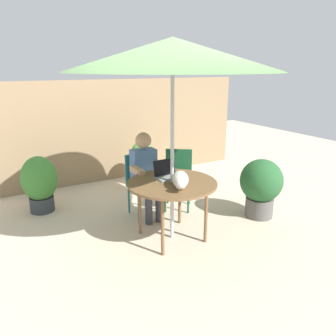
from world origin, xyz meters
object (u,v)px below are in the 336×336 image
(patio_table, at_px, (172,186))
(potted_plant_near_fence, at_px, (40,182))
(person_seated, at_px, (146,171))
(potted_plant_by_chair, at_px, (143,161))
(laptop, at_px, (166,172))
(cat, at_px, (180,180))
(chair_occupied, at_px, (141,179))
(potted_plant_corner, at_px, (261,185))
(chair_empty, at_px, (178,174))
(patio_umbrella, at_px, (173,55))

(patio_table, bearing_deg, potted_plant_near_fence, 127.26)
(person_seated, xyz_separation_m, potted_plant_by_chair, (0.55, 1.25, -0.24))
(laptop, xyz_separation_m, cat, (-0.04, -0.39, 0.02))
(chair_occupied, distance_m, potted_plant_corner, 1.71)
(potted_plant_by_chair, bearing_deg, person_seated, -113.64)
(potted_plant_by_chair, distance_m, potted_plant_corner, 2.22)
(chair_empty, relative_size, person_seated, 0.72)
(laptop, relative_size, potted_plant_near_fence, 0.36)
(chair_occupied, height_order, cat, cat)
(chair_occupied, relative_size, chair_empty, 1.00)
(chair_empty, xyz_separation_m, potted_plant_by_chair, (-0.05, 1.14, -0.07))
(chair_occupied, bearing_deg, cat, -90.28)
(patio_table, relative_size, potted_plant_by_chair, 1.35)
(patio_table, xyz_separation_m, cat, (-0.01, -0.20, 0.14))
(person_seated, bearing_deg, potted_plant_by_chair, 66.36)
(cat, bearing_deg, chair_occupied, 89.72)
(patio_umbrella, distance_m, potted_plant_near_fence, 2.74)
(chair_occupied, xyz_separation_m, potted_plant_by_chair, (0.55, 1.09, -0.07))
(person_seated, relative_size, potted_plant_near_fence, 1.45)
(patio_table, xyz_separation_m, patio_umbrella, (0.00, 0.00, 1.52))
(potted_plant_near_fence, distance_m, potted_plant_corner, 3.22)
(chair_empty, xyz_separation_m, laptop, (-0.56, -0.62, 0.29))
(potted_plant_by_chair, bearing_deg, patio_umbrella, -105.53)
(patio_table, xyz_separation_m, chair_occupied, (0.00, 0.87, -0.17))
(potted_plant_near_fence, distance_m, potted_plant_by_chair, 1.84)
(patio_table, distance_m, chair_occupied, 0.89)
(cat, bearing_deg, patio_table, 88.47)
(patio_table, relative_size, laptop, 3.62)
(potted_plant_by_chair, bearing_deg, potted_plant_corner, -66.88)
(cat, height_order, potted_plant_by_chair, cat)
(patio_umbrella, height_order, potted_plant_near_fence, patio_umbrella)
(patio_table, distance_m, person_seated, 0.72)
(patio_table, distance_m, laptop, 0.23)
(chair_empty, bearing_deg, potted_plant_by_chair, 92.44)
(chair_occupied, bearing_deg, potted_plant_near_fence, 147.84)
(chair_empty, bearing_deg, chair_occupied, 174.63)
(laptop, xyz_separation_m, potted_plant_by_chair, (0.52, 1.77, -0.36))
(patio_table, relative_size, chair_occupied, 1.23)
(chair_empty, bearing_deg, potted_plant_corner, -47.53)
(cat, height_order, potted_plant_near_fence, cat)
(patio_umbrella, height_order, potted_plant_by_chair, patio_umbrella)
(potted_plant_by_chair, bearing_deg, chair_empty, -87.56)
(chair_occupied, height_order, potted_plant_near_fence, chair_occupied)
(chair_empty, xyz_separation_m, person_seated, (-0.59, -0.10, 0.17))
(patio_table, height_order, person_seated, person_seated)
(patio_umbrella, height_order, person_seated, patio_umbrella)
(potted_plant_near_fence, bearing_deg, laptop, -48.59)
(chair_empty, relative_size, potted_plant_near_fence, 1.04)
(potted_plant_corner, bearing_deg, laptop, 168.67)
(chair_occupied, relative_size, person_seated, 0.72)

